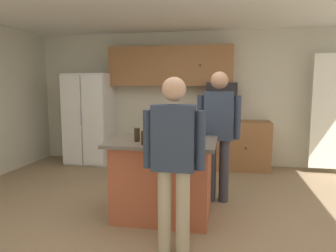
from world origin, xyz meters
TOP-DOWN VIEW (x-y plane):
  - floor at (0.00, 0.00)m, footprint 7.04×7.04m
  - back_wall at (0.00, 2.80)m, footprint 6.40×0.10m
  - cabinet_run_upper at (-0.40, 2.60)m, footprint 2.40×0.38m
  - cabinet_run_lower at (0.60, 2.48)m, footprint 1.80×0.63m
  - refrigerator at (-2.00, 2.38)m, footprint 0.86×0.76m
  - microwave_over_range at (0.60, 2.50)m, footprint 0.56×0.40m
  - kitchen_island at (-0.01, 0.09)m, footprint 1.23×0.90m
  - person_guest_right at (0.25, -0.68)m, footprint 0.57×0.22m
  - person_guest_left at (0.60, 0.71)m, footprint 0.57×0.23m
  - tumbler_amber at (0.30, -0.12)m, footprint 0.07×0.07m
  - glass_stout_tall at (-0.29, -0.04)m, footprint 0.07×0.07m
  - glass_pilsner at (0.32, 0.34)m, footprint 0.07×0.07m
  - glass_dark_ale at (-0.16, -0.21)m, footprint 0.07×0.07m
  - serving_tray at (0.04, 0.11)m, footprint 0.44×0.30m

SIDE VIEW (x-z plane):
  - floor at x=0.00m, z-range 0.00..0.00m
  - cabinet_run_lower at x=0.60m, z-range 0.00..0.90m
  - kitchen_island at x=-0.01m, z-range 0.01..0.93m
  - refrigerator at x=-2.00m, z-range 0.00..1.79m
  - person_guest_right at x=0.25m, z-range 0.12..1.75m
  - serving_tray at x=0.04m, z-range 0.92..0.96m
  - glass_pilsner at x=0.32m, z-range 0.92..1.06m
  - glass_dark_ale at x=-0.16m, z-range 0.92..1.07m
  - tumbler_amber at x=0.30m, z-range 0.92..1.07m
  - glass_stout_tall at x=-0.29m, z-range 0.92..1.07m
  - person_guest_left at x=0.60m, z-range 0.14..1.87m
  - back_wall at x=0.00m, z-range 0.00..2.60m
  - microwave_over_range at x=0.60m, z-range 1.29..1.61m
  - cabinet_run_upper at x=-0.40m, z-range 1.55..2.30m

